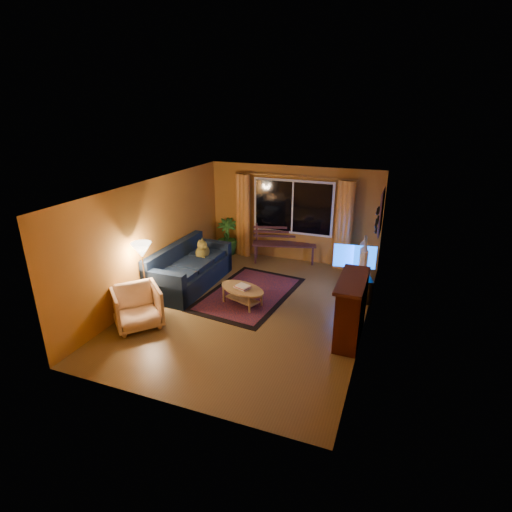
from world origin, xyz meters
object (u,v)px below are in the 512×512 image
(sofa, at_px, (190,266))
(armchair, at_px, (137,305))
(floor_lamp, at_px, (144,277))
(tv_console, at_px, (357,282))
(bench, at_px, (284,253))
(coffee_table, at_px, (242,296))

(sofa, xyz_separation_m, armchair, (-0.03, -1.94, -0.04))
(armchair, distance_m, floor_lamp, 0.75)
(sofa, bearing_deg, tv_console, 15.93)
(sofa, relative_size, tv_console, 1.88)
(floor_lamp, bearing_deg, bench, 61.88)
(bench, distance_m, armchair, 4.43)
(floor_lamp, xyz_separation_m, coffee_table, (1.77, 0.84, -0.51))
(armchair, relative_size, floor_lamp, 0.60)
(bench, height_order, sofa, sofa)
(coffee_table, bearing_deg, floor_lamp, -154.67)
(sofa, distance_m, floor_lamp, 1.35)
(bench, bearing_deg, floor_lamp, -134.47)
(tv_console, bearing_deg, bench, 131.29)
(bench, distance_m, floor_lamp, 3.97)
(floor_lamp, relative_size, coffee_table, 1.34)
(armchair, xyz_separation_m, floor_lamp, (-0.26, 0.64, 0.28))
(bench, relative_size, sofa, 0.71)
(floor_lamp, distance_m, coffee_table, 2.02)
(coffee_table, bearing_deg, sofa, 162.64)
(floor_lamp, xyz_separation_m, tv_console, (3.92, 2.28, -0.45))
(armchair, bearing_deg, tv_console, -8.96)
(bench, height_order, tv_console, tv_console)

